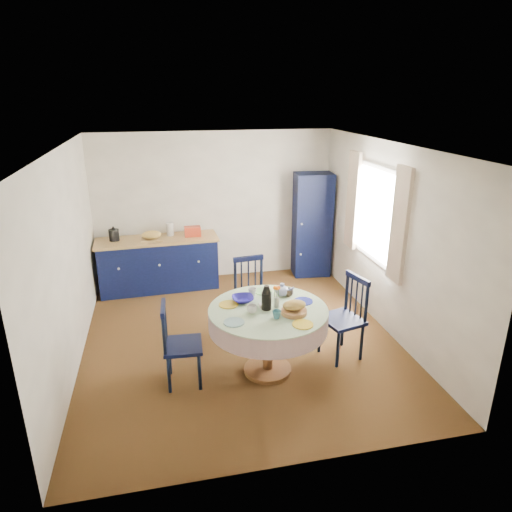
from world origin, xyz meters
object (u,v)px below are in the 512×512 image
Objects in this scene: kitchen_counter at (159,263)px; chair_far at (252,295)px; pantry_cabinet at (312,225)px; mug_c at (289,292)px; chair_left at (179,344)px; chair_right at (345,317)px; dining_table at (269,319)px; mug_a at (252,309)px; mug_b at (277,315)px; cobalt_bowl at (243,299)px; mug_d at (252,292)px.

chair_far is at bearing -57.30° from kitchen_counter.
mug_c is at bearing -109.11° from pantry_cabinet.
mug_c is (1.32, 0.27, 0.37)m from chair_left.
chair_right reaches higher than chair_left.
chair_far is at bearing 112.00° from mug_c.
dining_table is 1.29× the size of chair_right.
pantry_cabinet reaches higher than chair_left.
kitchen_counter reaches higher than mug_a.
dining_table is 11.99× the size of mug_c.
dining_table is 1.03m from chair_left.
chair_right reaches higher than mug_c.
chair_far reaches higher than mug_a.
pantry_cabinet is 1.86× the size of chair_left.
mug_b is (0.23, -0.19, 0.00)m from mug_a.
chair_left is at bearing -125.97° from pantry_cabinet.
mug_a reaches higher than cobalt_bowl.
pantry_cabinet is 2.35m from chair_far.
mug_d reaches higher than mug_b.
mug_a and mug_c have the same top height.
mug_c is at bearing -75.06° from chair_left.
chair_right is at bearing -52.17° from kitchen_counter.
pantry_cabinet reaches higher than chair_right.
mug_d is at bearing -64.52° from chair_left.
cobalt_bowl is at bearing -118.29° from pantry_cabinet.
cobalt_bowl is (-0.27, -0.76, 0.32)m from chair_far.
chair_far is (1.03, 0.99, 0.03)m from chair_left.
pantry_cabinet is at bearing 155.28° from chair_right.
pantry_cabinet is 7.24× the size of cobalt_bowl.
kitchen_counter is 20.47× the size of mug_b.
chair_far is 0.85m from mug_c.
mug_a is 0.30m from mug_b.
cobalt_bowl is at bearing -109.11° from chair_right.
kitchen_counter is 2.69m from pantry_cabinet.
mug_c is (0.51, 0.33, -0.00)m from mug_a.
chair_left is 10.10× the size of mug_b.
dining_table is 0.29m from mug_b.
mug_b is at bearing -82.61° from chair_right.
chair_far is at bearing 88.96° from dining_table.
dining_table reaches higher than chair_far.
pantry_cabinet is (2.65, 0.10, 0.45)m from kitchen_counter.
dining_table reaches higher than cobalt_bowl.
mug_a is at bearing -72.84° from kitchen_counter.
mug_d is (-0.14, 0.61, 0.00)m from mug_b.
mug_d reaches higher than cobalt_bowl.
mug_a is (-0.20, -0.05, 0.17)m from dining_table.
pantry_cabinet is 3.77m from chair_left.
dining_table is (1.18, -2.71, 0.24)m from kitchen_counter.
chair_far is 0.72m from mug_d.
chair_left is at bearing 175.82° from mug_a.
kitchen_counter is 1.89× the size of chair_right.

